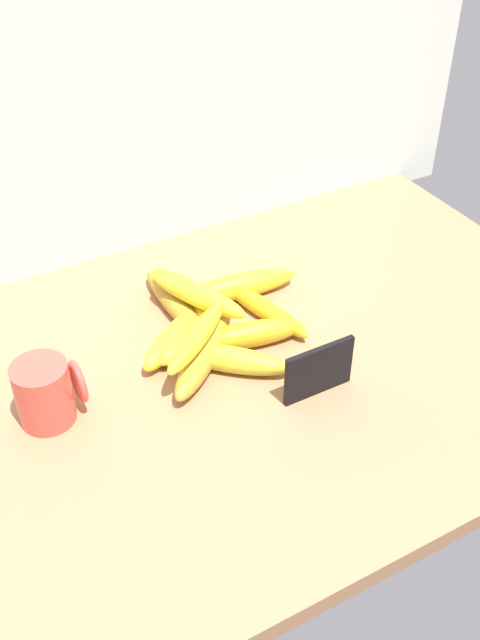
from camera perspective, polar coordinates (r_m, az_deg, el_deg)
counter_top at (r=114.72cm, az=2.22°, el=-3.26°), size 110.00×76.00×3.00cm
back_wall at (r=127.86cm, az=-6.83°, el=18.68°), size 130.00×2.00×70.00cm
chalkboard_sign at (r=105.64cm, az=6.04°, el=-4.00°), size 11.00×1.80×8.40cm
coffee_mug at (r=104.21cm, az=-14.69°, el=-5.41°), size 9.23×7.73×9.41cm
banana_0 at (r=124.08cm, az=-0.02°, el=2.64°), size 20.36×6.94×4.32cm
banana_1 at (r=120.13cm, az=1.82°, el=0.91°), size 7.84×19.87×3.21cm
banana_2 at (r=121.04cm, az=-4.98°, el=1.23°), size 4.05×20.96×3.66cm
banana_3 at (r=113.82cm, az=-5.26°, el=-1.51°), size 14.92×12.04×3.94cm
banana_4 at (r=119.10cm, az=-2.88°, el=0.60°), size 4.88×19.06×3.56cm
banana_5 at (r=114.11cm, az=-3.29°, el=-1.25°), size 16.78×9.96×4.02cm
banana_6 at (r=109.58cm, az=-0.68°, el=-3.17°), size 16.34×15.31×4.04cm
banana_7 at (r=114.14cm, az=0.72°, el=-1.12°), size 17.77×8.12×4.14cm
banana_8 at (r=110.54cm, az=-2.83°, el=-2.69°), size 17.84×16.98×4.29cm
banana_9 at (r=116.69cm, az=-3.24°, el=1.90°), size 11.18×17.92×3.67cm
banana_10 at (r=117.83cm, az=-3.61°, el=2.19°), size 9.06×17.77×3.31cm
banana_11 at (r=107.82cm, az=-3.36°, el=-1.34°), size 15.66×13.19×3.23cm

